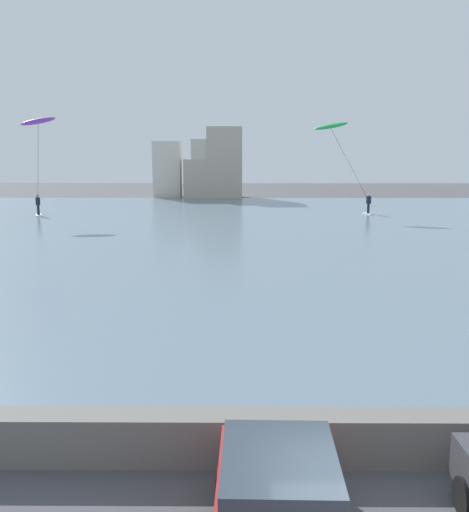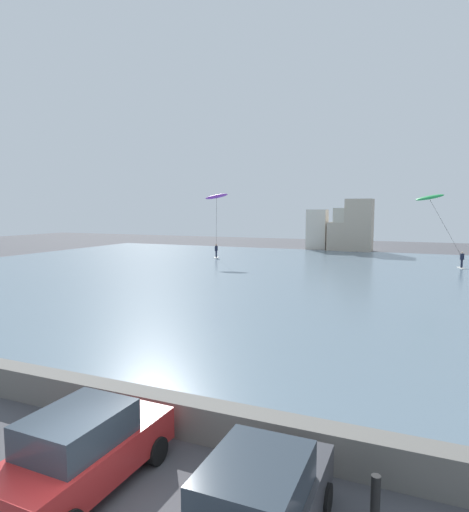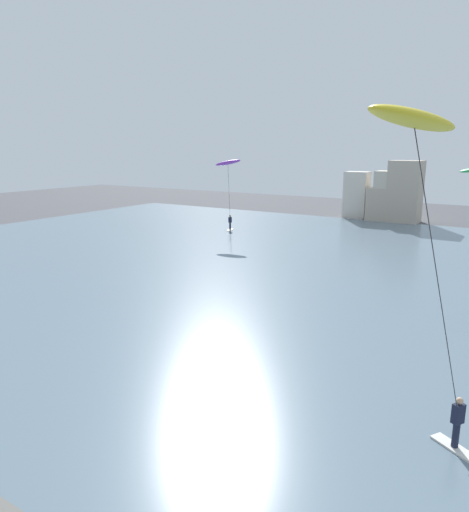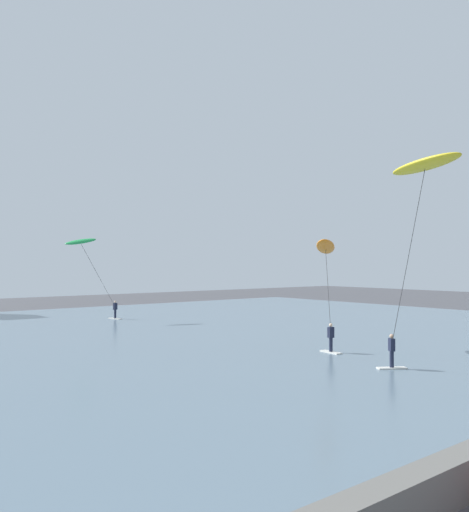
% 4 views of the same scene
% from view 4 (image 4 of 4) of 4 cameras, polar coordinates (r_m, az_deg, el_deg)
% --- Properties ---
extents(water_bay, '(84.00, 52.00, 0.10)m').
position_cam_4_polar(water_bay, '(35.90, -16.51, -8.89)').
color(water_bay, slate).
rests_on(water_bay, ground).
extents(kitesurfer_orange, '(3.16, 3.25, 6.64)m').
position_cam_4_polar(kitesurfer_orange, '(32.24, 9.67, 0.07)').
color(kitesurfer_orange, silver).
rests_on(kitesurfer_orange, water_bay).
extents(kitesurfer_yellow, '(3.01, 5.12, 9.64)m').
position_cam_4_polar(kitesurfer_yellow, '(24.74, 19.28, 7.61)').
color(kitesurfer_yellow, silver).
rests_on(kitesurfer_yellow, water_bay).
extents(kitesurfer_green, '(4.97, 1.76, 7.44)m').
position_cam_4_polar(kitesurfer_green, '(49.08, -15.53, 0.55)').
color(kitesurfer_green, silver).
rests_on(kitesurfer_green, water_bay).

